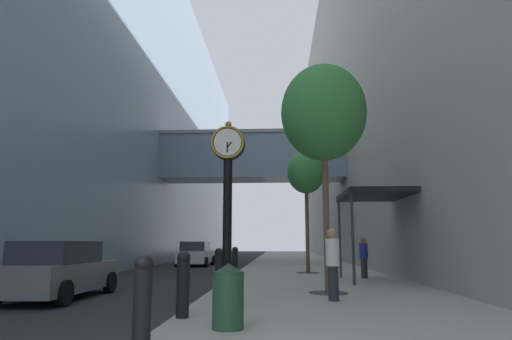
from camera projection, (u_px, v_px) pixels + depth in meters
The scene contains 18 objects.
ground_plane at pixel (249, 266), 29.83m from camera, with size 110.00×110.00×0.00m, color #262628.
sidewalk_right at pixel (297, 263), 32.62m from camera, with size 6.87×80.00×0.14m, color #9E998E.
building_block_left at pixel (117, 105), 35.42m from camera, with size 22.76×80.00×25.28m.
building_block_right at pixel (395, 78), 34.61m from camera, with size 9.00×80.00×28.95m.
street_clock at pixel (227, 200), 10.64m from camera, with size 0.84×0.55×4.42m.
bollard_nearest at pixel (143, 299), 5.81m from camera, with size 0.26×0.26×1.24m.
bollard_second at pixel (183, 282), 8.28m from camera, with size 0.26×0.26×1.24m.
bollard_fourth at pixel (219, 268), 13.21m from camera, with size 0.26×0.26×1.24m.
bollard_fifth at pixel (228, 264), 15.67m from camera, with size 0.26×0.26×1.24m.
bollard_sixth at pixel (235, 261), 18.14m from camera, with size 0.26×0.26×1.24m.
street_tree_near at pixel (323, 113), 13.05m from camera, with size 2.54×2.54×6.72m.
street_tree_mid_near at pixel (306, 173), 21.31m from camera, with size 1.85×1.85×5.90m.
trash_bin at pixel (228, 295), 7.18m from camera, with size 0.53×0.53×1.05m.
pedestrian_walking at pixel (364, 256), 17.58m from camera, with size 0.41×0.41×1.62m.
pedestrian_by_clock at pixel (333, 262), 10.71m from camera, with size 0.45×0.45×1.75m.
storefront_awning at pixel (373, 196), 16.54m from camera, with size 2.40×3.60×3.30m.
car_white_near at pixel (196, 254), 29.58m from camera, with size 2.11×4.27×1.63m.
car_grey_mid at pixel (59, 271), 12.11m from camera, with size 1.99×4.40×1.58m.
Camera 1 is at (2.03, -3.44, 1.52)m, focal length 30.56 mm.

